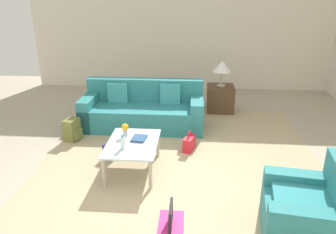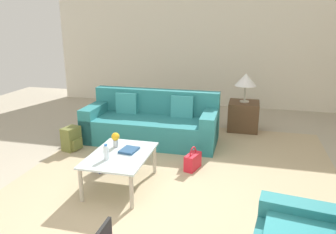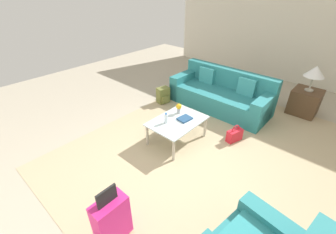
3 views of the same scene
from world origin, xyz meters
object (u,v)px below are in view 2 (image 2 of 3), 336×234
(coffee_table, at_px, (120,158))
(side_table, at_px, (243,116))
(backpack_olive, at_px, (72,139))
(water_bottle, at_px, (106,152))
(table_lamp, at_px, (246,80))
(flower_vase, at_px, (115,138))
(handbag_red, at_px, (193,161))
(couch, at_px, (152,124))
(coffee_table_book, at_px, (129,150))
(handbag_navy, at_px, (105,161))

(coffee_table, relative_size, side_table, 1.80)
(backpack_olive, bearing_deg, water_bottle, 44.81)
(side_table, bearing_deg, table_lamp, 0.00)
(coffee_table, bearing_deg, flower_vase, -145.71)
(coffee_table, distance_m, backpack_olive, 1.64)
(handbag_red, bearing_deg, water_bottle, -44.80)
(couch, xyz_separation_m, flower_vase, (1.58, -0.05, 0.28))
(coffee_table, relative_size, water_bottle, 5.17)
(coffee_table_book, xyz_separation_m, table_lamp, (-2.68, 1.42, 0.53))
(side_table, xyz_separation_m, backpack_olive, (1.80, -2.79, -0.09))
(coffee_table_book, distance_m, flower_vase, 0.27)
(handbag_navy, distance_m, backpack_olive, 1.05)
(coffee_table, bearing_deg, water_bottle, -26.57)
(couch, distance_m, water_bottle, 2.02)
(handbag_red, height_order, backpack_olive, backpack_olive)
(coffee_table, height_order, coffee_table_book, coffee_table_book)
(coffee_table, distance_m, flower_vase, 0.32)
(couch, height_order, coffee_table_book, couch)
(table_lamp, xyz_separation_m, handbag_red, (2.06, -0.67, -0.88))
(handbag_red, bearing_deg, coffee_table_book, -50.55)
(water_bottle, xyz_separation_m, flower_vase, (-0.42, -0.05, 0.03))
(couch, relative_size, handbag_red, 6.58)
(coffee_table, xyz_separation_m, handbag_red, (-0.74, 0.83, -0.28))
(water_bottle, relative_size, backpack_olive, 0.51)
(backpack_olive, bearing_deg, table_lamp, 122.86)
(coffee_table_book, distance_m, handbag_navy, 0.68)
(coffee_table, height_order, handbag_red, coffee_table)
(coffee_table_book, height_order, backpack_olive, coffee_table_book)
(side_table, bearing_deg, water_bottle, -28.07)
(couch, height_order, handbag_red, couch)
(couch, bearing_deg, coffee_table, 3.18)
(backpack_olive, bearing_deg, couch, 123.98)
(coffee_table_book, bearing_deg, table_lamp, 159.02)
(table_lamp, xyz_separation_m, backpack_olive, (1.80, -2.79, -0.82))
(side_table, height_order, backpack_olive, side_table)
(coffee_table_book, bearing_deg, coffee_table, -26.75)
(water_bottle, distance_m, handbag_red, 1.39)
(handbag_red, distance_m, backpack_olive, 2.14)
(coffee_table, xyz_separation_m, flower_vase, (-0.22, -0.15, 0.18))
(coffee_table, relative_size, handbag_red, 2.94)
(water_bottle, height_order, backpack_olive, water_bottle)
(table_lamp, bearing_deg, side_table, 0.00)
(side_table, xyz_separation_m, handbag_navy, (2.38, -1.92, -0.16))
(water_bottle, bearing_deg, backpack_olive, -135.19)
(water_bottle, relative_size, coffee_table_book, 0.81)
(side_table, distance_m, handbag_navy, 3.06)
(coffee_table, height_order, table_lamp, table_lamp)
(handbag_red, bearing_deg, coffee_table, -48.40)
(couch, distance_m, table_lamp, 2.01)
(backpack_olive, bearing_deg, coffee_table, 52.28)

